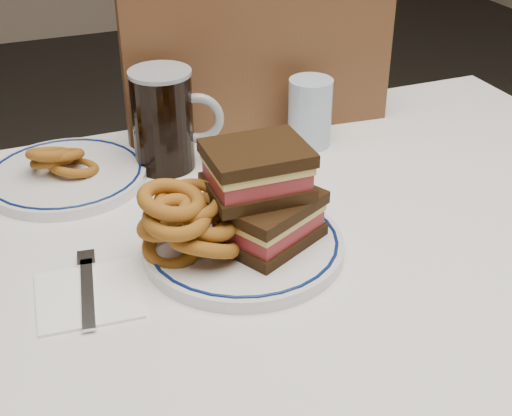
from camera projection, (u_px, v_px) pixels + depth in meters
name	position (u px, v px, depth m)	size (l,w,h in m)	color
dining_table	(278.00, 305.00, 1.00)	(1.27, 0.87, 0.75)	silver
chair_far	(242.00, 196.00, 1.47)	(0.50, 0.50, 1.00)	#4F2B19
main_plate	(243.00, 244.00, 0.93)	(0.26, 0.26, 0.02)	silver
reuben_sandwich	(263.00, 195.00, 0.89)	(0.16, 0.14, 0.13)	black
onion_rings_main	(189.00, 222.00, 0.88)	(0.14, 0.13, 0.12)	brown
ketchup_ramekin	(188.00, 211.00, 0.95)	(0.06, 0.06, 0.04)	silver
beer_mug	(165.00, 119.00, 1.10)	(0.14, 0.10, 0.16)	black
water_glass	(310.00, 113.00, 1.18)	(0.07, 0.07, 0.11)	#A0B9CF
far_plate	(66.00, 175.00, 1.09)	(0.24, 0.24, 0.02)	silver
onion_rings_far	(59.00, 159.00, 1.08)	(0.11, 0.09, 0.07)	brown
napkin_fork	(88.00, 294.00, 0.85)	(0.13, 0.16, 0.01)	white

